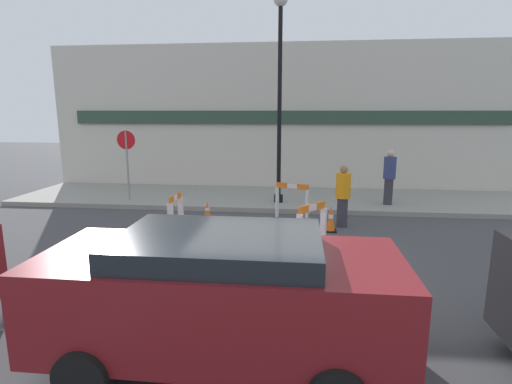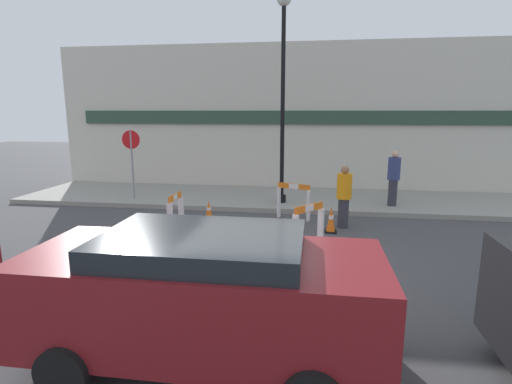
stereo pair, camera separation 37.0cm
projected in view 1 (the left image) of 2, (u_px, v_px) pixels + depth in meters
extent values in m
plane|color=#424244|center=(263.00, 272.00, 7.64)|extent=(60.00, 60.00, 0.00)
cube|color=gray|center=(280.00, 199.00, 13.73)|extent=(18.00, 3.52, 0.15)
cube|color=beige|center=(283.00, 119.00, 14.99)|extent=(18.00, 0.12, 5.50)
cube|color=#2D4738|center=(283.00, 117.00, 14.87)|extent=(16.20, 0.10, 0.50)
cylinder|color=black|center=(278.00, 198.00, 12.86)|extent=(0.29, 0.29, 0.24)
cylinder|color=black|center=(279.00, 108.00, 12.30)|extent=(0.13, 0.13, 5.93)
cylinder|color=gray|center=(128.00, 166.00, 12.94)|extent=(0.06, 0.06, 2.24)
cylinder|color=red|center=(126.00, 140.00, 12.77)|extent=(0.60, 0.03, 0.60)
cube|color=white|center=(181.00, 215.00, 10.15)|extent=(0.14, 0.07, 0.88)
cube|color=white|center=(171.00, 222.00, 9.48)|extent=(0.14, 0.07, 0.88)
cube|color=orange|center=(175.00, 198.00, 9.71)|extent=(0.07, 0.75, 0.15)
cube|color=white|center=(175.00, 198.00, 9.71)|extent=(0.04, 0.23, 0.14)
cube|color=white|center=(299.00, 238.00, 8.08)|extent=(0.14, 0.13, 1.00)
cube|color=white|center=(323.00, 230.00, 8.60)|extent=(0.14, 0.13, 1.00)
cube|color=orange|center=(312.00, 208.00, 8.22)|extent=(0.57, 0.65, 0.15)
cube|color=white|center=(312.00, 208.00, 8.22)|extent=(0.19, 0.21, 0.13)
cube|color=white|center=(307.00, 205.00, 11.17)|extent=(0.10, 0.14, 0.88)
cube|color=white|center=(277.00, 202.00, 11.55)|extent=(0.10, 0.14, 0.88)
cube|color=orange|center=(292.00, 186.00, 11.26)|extent=(0.92, 0.34, 0.15)
cube|color=white|center=(292.00, 186.00, 11.26)|extent=(0.28, 0.12, 0.14)
cube|color=black|center=(330.00, 231.00, 10.21)|extent=(0.30, 0.30, 0.04)
cone|color=orange|center=(331.00, 218.00, 10.14)|extent=(0.23, 0.22, 0.65)
cylinder|color=white|center=(331.00, 216.00, 10.14)|extent=(0.13, 0.13, 0.09)
cube|color=black|center=(277.00, 254.00, 8.52)|extent=(0.30, 0.30, 0.04)
cone|color=orange|center=(277.00, 244.00, 8.47)|extent=(0.22, 0.23, 0.43)
cylinder|color=white|center=(277.00, 243.00, 8.47)|extent=(0.13, 0.13, 0.06)
cube|color=black|center=(238.00, 255.00, 8.46)|extent=(0.30, 0.30, 0.04)
cone|color=orange|center=(238.00, 243.00, 8.41)|extent=(0.23, 0.23, 0.49)
cylinder|color=white|center=(238.00, 242.00, 8.40)|extent=(0.13, 0.13, 0.07)
cube|color=black|center=(208.00, 220.00, 11.26)|extent=(0.30, 0.30, 0.04)
cone|color=orange|center=(207.00, 210.00, 11.20)|extent=(0.23, 0.22, 0.52)
cylinder|color=white|center=(207.00, 209.00, 11.20)|extent=(0.13, 0.13, 0.07)
cylinder|color=#33333D|center=(342.00, 212.00, 10.59)|extent=(0.37, 0.37, 0.78)
cylinder|color=orange|center=(343.00, 186.00, 10.45)|extent=(0.52, 0.52, 0.65)
sphere|color=#8E6647|center=(344.00, 169.00, 10.36)|extent=(0.28, 0.28, 0.21)
cylinder|color=#33333D|center=(388.00, 192.00, 12.48)|extent=(0.37, 0.37, 0.82)
cylinder|color=navy|center=(390.00, 168.00, 12.33)|extent=(0.51, 0.51, 0.68)
sphere|color=#DBAD89|center=(391.00, 154.00, 12.24)|extent=(0.28, 0.28, 0.21)
cube|color=maroon|center=(221.00, 297.00, 4.76)|extent=(4.23, 1.73, 1.08)
cube|color=#1E2328|center=(220.00, 254.00, 4.65)|extent=(2.33, 1.60, 0.50)
cylinder|color=black|center=(326.00, 310.00, 5.57)|extent=(0.60, 0.18, 0.60)
cylinder|color=black|center=(145.00, 300.00, 5.85)|extent=(0.60, 0.18, 0.60)
cylinder|color=black|center=(82.00, 377.00, 4.16)|extent=(0.60, 0.18, 0.60)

